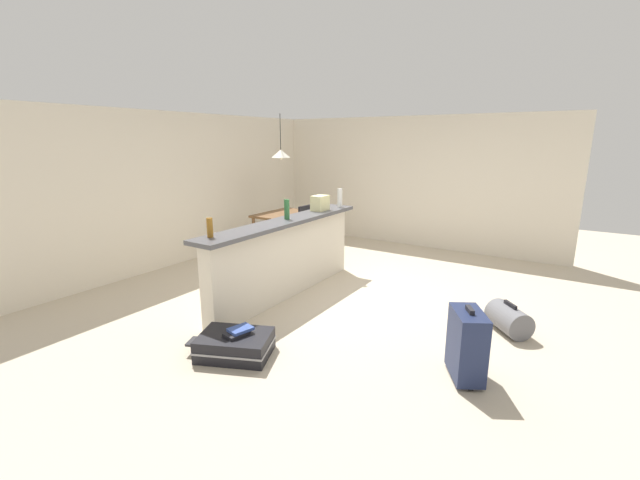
% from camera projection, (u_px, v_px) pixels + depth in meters
% --- Properties ---
extents(ground_plane, '(13.00, 13.00, 0.05)m').
position_uv_depth(ground_plane, '(341.00, 292.00, 5.78)').
color(ground_plane, beige).
extents(wall_back, '(6.60, 0.10, 2.50)m').
position_uv_depth(wall_back, '(188.00, 188.00, 7.08)').
color(wall_back, silver).
rests_on(wall_back, ground_plane).
extents(wall_right, '(0.10, 6.00, 2.50)m').
position_uv_depth(wall_right, '(406.00, 182.00, 8.13)').
color(wall_right, silver).
rests_on(wall_right, ground_plane).
extents(partition_half_wall, '(2.80, 0.20, 0.99)m').
position_uv_depth(partition_half_wall, '(286.00, 260.00, 5.49)').
color(partition_half_wall, silver).
rests_on(partition_half_wall, ground_plane).
extents(bar_countertop, '(2.96, 0.40, 0.05)m').
position_uv_depth(bar_countertop, '(286.00, 222.00, 5.37)').
color(bar_countertop, '#4C4C51').
rests_on(bar_countertop, partition_half_wall).
extents(bottle_amber, '(0.07, 0.07, 0.21)m').
position_uv_depth(bottle_amber, '(210.00, 228.00, 4.38)').
color(bottle_amber, '#9E661E').
rests_on(bottle_amber, bar_countertop).
extents(bottle_green, '(0.07, 0.07, 0.26)m').
position_uv_depth(bottle_green, '(287.00, 209.00, 5.38)').
color(bottle_green, '#2D6B38').
rests_on(bottle_green, bar_countertop).
extents(bottle_white, '(0.08, 0.08, 0.29)m').
position_uv_depth(bottle_white, '(340.00, 198.00, 6.34)').
color(bottle_white, silver).
rests_on(bottle_white, bar_countertop).
extents(grocery_bag, '(0.26, 0.18, 0.22)m').
position_uv_depth(grocery_bag, '(320.00, 203.00, 6.05)').
color(grocery_bag, beige).
rests_on(grocery_bag, bar_countertop).
extents(dining_table, '(1.10, 0.80, 0.74)m').
position_uv_depth(dining_table, '(285.00, 218.00, 7.60)').
color(dining_table, brown).
rests_on(dining_table, ground_plane).
extents(dining_chair_near_partition, '(0.42, 0.42, 0.93)m').
position_uv_depth(dining_chair_near_partition, '(311.00, 229.00, 7.29)').
color(dining_chair_near_partition, black).
rests_on(dining_chair_near_partition, ground_plane).
extents(pendant_lamp, '(0.34, 0.34, 0.80)m').
position_uv_depth(pendant_lamp, '(281.00, 154.00, 7.32)').
color(pendant_lamp, black).
extents(suitcase_flat_black, '(0.73, 0.89, 0.22)m').
position_uv_depth(suitcase_flat_black, '(235.00, 345.00, 4.01)').
color(suitcase_flat_black, black).
rests_on(suitcase_flat_black, ground_plane).
extents(suitcase_upright_navy, '(0.50, 0.43, 0.67)m').
position_uv_depth(suitcase_upright_navy, '(467.00, 344.00, 3.57)').
color(suitcase_upright_navy, '#1E284C').
rests_on(suitcase_upright_navy, ground_plane).
extents(duffel_bag_grey, '(0.56, 0.54, 0.34)m').
position_uv_depth(duffel_bag_grey, '(509.00, 319.00, 4.49)').
color(duffel_bag_grey, slate).
rests_on(duffel_bag_grey, ground_plane).
extents(book_stack, '(0.30, 0.22, 0.06)m').
position_uv_depth(book_stack, '(238.00, 332.00, 3.98)').
color(book_stack, black).
rests_on(book_stack, suitcase_flat_black).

